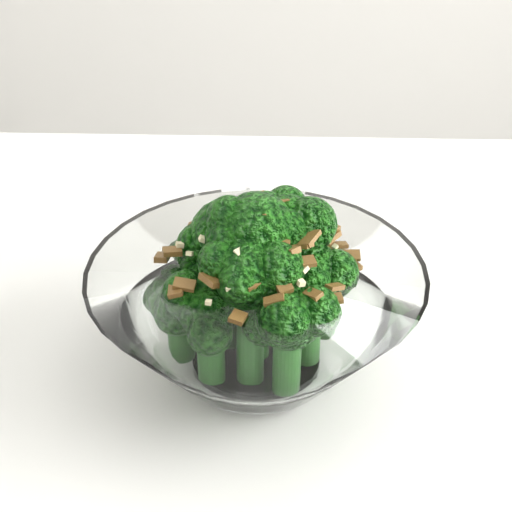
# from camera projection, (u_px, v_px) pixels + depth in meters

# --- Properties ---
(table) EXTENTS (1.29, 0.93, 0.75)m
(table) POSITION_uv_depth(u_px,v_px,m) (122.00, 431.00, 0.60)
(table) COLOR white
(table) RESTS_ON ground
(broccoli_dish) EXTENTS (0.23, 0.23, 0.14)m
(broccoli_dish) POSITION_uv_depth(u_px,v_px,m) (256.00, 305.00, 0.54)
(broccoli_dish) COLOR white
(broccoli_dish) RESTS_ON table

